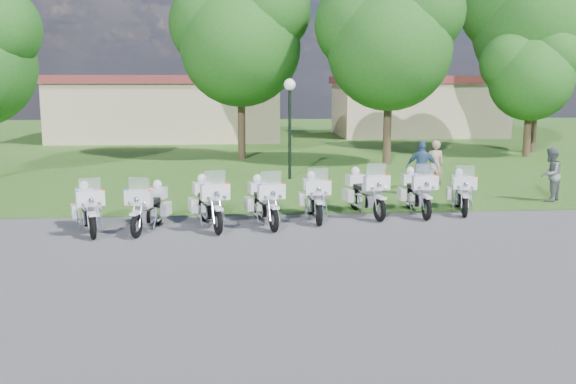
{
  "coord_description": "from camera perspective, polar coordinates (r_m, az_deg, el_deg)",
  "views": [
    {
      "loc": [
        -1.5,
        -14.59,
        3.65
      ],
      "look_at": [
        -0.28,
        1.2,
        0.95
      ],
      "focal_mm": 40.0,
      "sensor_mm": 36.0,
      "label": 1
    }
  ],
  "objects": [
    {
      "name": "tree_3",
      "position": [
        34.1,
        20.73,
        10.03
      ],
      "size": [
        4.8,
        4.09,
        6.39
      ],
      "color": "#38281C",
      "rests_on": "ground"
    },
    {
      "name": "motorcycle_7",
      "position": [
        19.03,
        15.14,
        0.09
      ],
      "size": [
        0.97,
        2.08,
        1.41
      ],
      "rotation": [
        0.0,
        0.0,
        2.93
      ],
      "color": "black",
      "rests_on": "ground"
    },
    {
      "name": "building_west",
      "position": [
        42.85,
        -10.53,
        7.4
      ],
      "size": [
        14.56,
        8.32,
        4.1
      ],
      "color": "tan",
      "rests_on": "ground"
    },
    {
      "name": "motorcycle_3",
      "position": [
        16.67,
        -2.14,
        -0.78
      ],
      "size": [
        1.03,
        2.2,
        1.49
      ],
      "rotation": [
        0.0,
        0.0,
        3.36
      ],
      "color": "black",
      "rests_on": "ground"
    },
    {
      "name": "tree_2",
      "position": [
        29.22,
        8.91,
        13.54
      ],
      "size": [
        6.43,
        5.49,
        8.58
      ],
      "color": "#38281C",
      "rests_on": "ground"
    },
    {
      "name": "motorcycle_2",
      "position": [
        16.51,
        -7.08,
        -0.87
      ],
      "size": [
        1.15,
        2.26,
        1.55
      ],
      "rotation": [
        0.0,
        0.0,
        3.42
      ],
      "color": "black",
      "rests_on": "ground"
    },
    {
      "name": "lamp_post",
      "position": [
        24.37,
        0.16,
        7.92
      ],
      "size": [
        0.44,
        0.44,
        3.81
      ],
      "color": "black",
      "rests_on": "ground"
    },
    {
      "name": "motorcycle_5",
      "position": [
        18.01,
        6.87,
        0.0
      ],
      "size": [
        1.07,
        2.27,
        1.54
      ],
      "rotation": [
        0.0,
        0.0,
        3.37
      ],
      "color": "black",
      "rests_on": "ground"
    },
    {
      "name": "bystander_b",
      "position": [
        21.46,
        22.28,
        1.43
      ],
      "size": [
        1.02,
        1.03,
        1.68
      ],
      "primitive_type": "imported",
      "rotation": [
        0.0,
        0.0,
        -2.34
      ],
      "color": "slate",
      "rests_on": "ground"
    },
    {
      "name": "motorcycle_1",
      "position": [
        16.41,
        -12.25,
        -1.26
      ],
      "size": [
        0.98,
        2.11,
        1.43
      ],
      "rotation": [
        0.0,
        0.0,
        2.93
      ],
      "color": "black",
      "rests_on": "ground"
    },
    {
      "name": "ground",
      "position": [
        15.11,
        1.41,
        -4.3
      ],
      "size": [
        100.0,
        100.0,
        0.0
      ],
      "primitive_type": "plane",
      "color": "#4F4F53",
      "rests_on": "ground"
    },
    {
      "name": "tree_1",
      "position": [
        31.23,
        -4.35,
        13.8
      ],
      "size": [
        6.7,
        5.72,
        8.93
      ],
      "color": "#38281C",
      "rests_on": "ground"
    },
    {
      "name": "motorcycle_0",
      "position": [
        16.61,
        -17.37,
        -1.34
      ],
      "size": [
        1.14,
        2.07,
        1.44
      ],
      "rotation": [
        0.0,
        0.0,
        3.47
      ],
      "color": "black",
      "rests_on": "ground"
    },
    {
      "name": "tree_4",
      "position": [
        36.63,
        21.39,
        14.31
      ],
      "size": [
        7.95,
        6.78,
        10.6
      ],
      "color": "#38281C",
      "rests_on": "ground"
    },
    {
      "name": "grass_lawn",
      "position": [
        41.77,
        -2.35,
        4.66
      ],
      "size": [
        100.0,
        48.0,
        0.01
      ],
      "primitive_type": "cube",
      "color": "#2B601E",
      "rests_on": "ground"
    },
    {
      "name": "motorcycle_6",
      "position": [
        18.43,
        11.38,
        0.06
      ],
      "size": [
        0.75,
        2.25,
        1.51
      ],
      "rotation": [
        0.0,
        0.0,
        3.16
      ],
      "color": "black",
      "rests_on": "ground"
    },
    {
      "name": "motorcycle_4",
      "position": [
        17.38,
        2.35,
        -0.38
      ],
      "size": [
        0.73,
        2.2,
        1.48
      ],
      "rotation": [
        0.0,
        0.0,
        3.16
      ],
      "color": "black",
      "rests_on": "ground"
    },
    {
      "name": "bystander_c",
      "position": [
        21.47,
        11.82,
        2.1
      ],
      "size": [
        1.13,
        0.71,
        1.79
      ],
      "primitive_type": "imported",
      "rotation": [
        0.0,
        0.0,
        2.86
      ],
      "color": "#375D85",
      "rests_on": "ground"
    },
    {
      "name": "building_east",
      "position": [
        46.33,
        11.34,
        7.54
      ],
      "size": [
        11.44,
        7.28,
        4.1
      ],
      "color": "tan",
      "rests_on": "ground"
    },
    {
      "name": "bystander_a",
      "position": [
        22.54,
        12.91,
        2.32
      ],
      "size": [
        0.67,
        0.48,
        1.72
      ],
      "primitive_type": "imported",
      "rotation": [
        0.0,
        0.0,
        3.03
      ],
      "color": "tan",
      "rests_on": "ground"
    }
  ]
}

